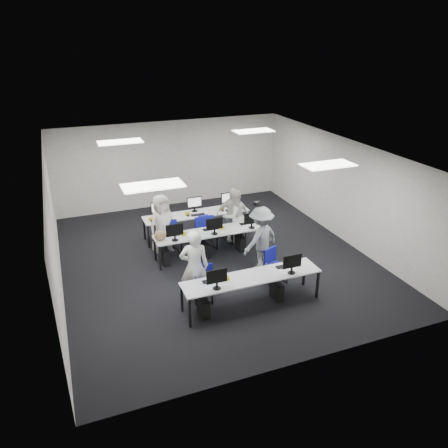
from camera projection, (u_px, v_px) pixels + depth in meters
name	position (u px, v px, depth m)	size (l,w,h in m)	color
room	(214.00, 208.00, 11.46)	(9.00, 9.02, 3.00)	black
ceiling_panels	(214.00, 152.00, 10.86)	(5.20, 4.60, 0.02)	white
desk_front	(252.00, 278.00, 9.74)	(3.20, 0.70, 0.73)	silver
desk_mid	(212.00, 233.00, 11.96)	(3.20, 0.70, 0.73)	silver
desk_back	(196.00, 215.00, 13.15)	(3.20, 0.70, 0.73)	silver
equipment_front	(244.00, 293.00, 9.79)	(2.51, 0.41, 1.19)	#0C2DA7
equipment_mid	(206.00, 245.00, 12.01)	(2.91, 0.41, 1.19)	white
equipment_back	(203.00, 223.00, 13.36)	(2.91, 0.41, 1.19)	white
chair_0	(204.00, 289.00, 10.09)	(0.55, 0.57, 0.85)	#111188
chair_1	(275.00, 272.00, 10.77)	(0.58, 0.61, 0.89)	#111188
chair_2	(172.00, 244.00, 12.21)	(0.46, 0.50, 0.93)	#111188
chair_3	(206.00, 239.00, 12.49)	(0.60, 0.62, 0.95)	#111188
chair_4	(237.00, 232.00, 12.94)	(0.49, 0.53, 0.90)	#111188
chair_5	(165.00, 238.00, 12.55)	(0.50, 0.54, 0.92)	#111188
chair_6	(205.00, 234.00, 12.82)	(0.56, 0.59, 0.96)	#111188
chair_7	(233.00, 231.00, 13.10)	(0.53, 0.55, 0.81)	#111188
handbag	(160.00, 235.00, 11.36)	(0.34, 0.22, 0.28)	#94784C
student_0	(194.00, 267.00, 9.78)	(0.65, 0.43, 1.80)	white
student_1	(234.00, 216.00, 12.76)	(0.78, 0.61, 1.60)	white
student_2	(162.00, 224.00, 12.09)	(0.83, 0.54, 1.70)	white
student_3	(232.00, 215.00, 12.80)	(0.95, 0.40, 1.63)	white
photographer	(261.00, 239.00, 11.22)	(1.11, 0.64, 1.72)	gray
dslr_camera	(257.00, 204.00, 10.97)	(0.14, 0.18, 0.10)	black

